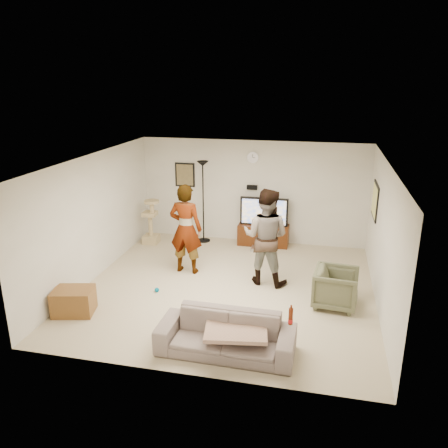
% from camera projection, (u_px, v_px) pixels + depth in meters
% --- Properties ---
extents(floor, '(5.50, 5.50, 0.02)m').
position_uv_depth(floor, '(228.00, 288.00, 8.74)').
color(floor, tan).
rests_on(floor, ground).
extents(ceiling, '(5.50, 5.50, 0.02)m').
position_uv_depth(ceiling, '(229.00, 160.00, 7.95)').
color(ceiling, silver).
rests_on(ceiling, wall_back).
extents(wall_back, '(5.50, 0.04, 2.50)m').
position_uv_depth(wall_back, '(252.00, 192.00, 10.89)').
color(wall_back, white).
rests_on(wall_back, floor).
extents(wall_front, '(5.50, 0.04, 2.50)m').
position_uv_depth(wall_front, '(183.00, 293.00, 5.79)').
color(wall_front, white).
rests_on(wall_front, floor).
extents(wall_left, '(0.04, 5.50, 2.50)m').
position_uv_depth(wall_left, '(94.00, 217.00, 8.92)').
color(wall_left, white).
rests_on(wall_left, floor).
extents(wall_right, '(0.04, 5.50, 2.50)m').
position_uv_depth(wall_right, '(383.00, 238.00, 7.77)').
color(wall_right, white).
rests_on(wall_right, floor).
extents(wall_clock, '(0.26, 0.04, 0.26)m').
position_uv_depth(wall_clock, '(253.00, 157.00, 10.60)').
color(wall_clock, silver).
rests_on(wall_clock, wall_back).
extents(wall_speaker, '(0.25, 0.10, 0.10)m').
position_uv_depth(wall_speaker, '(252.00, 187.00, 10.80)').
color(wall_speaker, black).
rests_on(wall_speaker, wall_back).
extents(picture_back, '(0.42, 0.03, 0.52)m').
position_uv_depth(picture_back, '(185.00, 175.00, 11.12)').
color(picture_back, brown).
rests_on(picture_back, wall_back).
extents(picture_right, '(0.03, 0.78, 0.62)m').
position_uv_depth(picture_right, '(375.00, 201.00, 9.17)').
color(picture_right, '#FFF77E').
rests_on(picture_right, wall_right).
extents(tv_stand, '(1.22, 0.45, 0.51)m').
position_uv_depth(tv_stand, '(263.00, 235.00, 10.91)').
color(tv_stand, '#391908').
rests_on(tv_stand, floor).
extents(console_box, '(0.40, 0.30, 0.07)m').
position_uv_depth(console_box, '(260.00, 249.00, 10.61)').
color(console_box, '#B8B8C2').
rests_on(console_box, floor).
extents(tv, '(1.15, 0.08, 0.68)m').
position_uv_depth(tv, '(264.00, 211.00, 10.72)').
color(tv, black).
rests_on(tv, tv_stand).
extents(tv_screen, '(1.05, 0.01, 0.60)m').
position_uv_depth(tv_screen, '(264.00, 212.00, 10.68)').
color(tv_screen, gold).
rests_on(tv_screen, tv).
extents(floor_lamp, '(0.32, 0.32, 2.01)m').
position_uv_depth(floor_lamp, '(203.00, 202.00, 10.92)').
color(floor_lamp, black).
rests_on(floor_lamp, floor).
extents(cat_tree, '(0.36, 0.36, 1.11)m').
position_uv_depth(cat_tree, '(150.00, 222.00, 10.92)').
color(cat_tree, tan).
rests_on(cat_tree, floor).
extents(person_left, '(0.71, 0.49, 1.89)m').
position_uv_depth(person_left, '(186.00, 229.00, 9.19)').
color(person_left, '#AAAAAA').
rests_on(person_left, floor).
extents(person_right, '(1.05, 0.88, 1.92)m').
position_uv_depth(person_right, '(266.00, 237.00, 8.69)').
color(person_right, '#3F6A8B').
rests_on(person_right, floor).
extents(sofa, '(2.03, 0.82, 0.59)m').
position_uv_depth(sofa, '(226.00, 335.00, 6.60)').
color(sofa, slate).
rests_on(sofa, floor).
extents(throw_blanket, '(1.00, 0.83, 0.06)m').
position_uv_depth(throw_blanket, '(236.00, 330.00, 6.54)').
color(throw_blanket, tan).
rests_on(throw_blanket, sofa).
extents(beer_bottle, '(0.06, 0.06, 0.25)m').
position_uv_depth(beer_bottle, '(291.00, 316.00, 6.27)').
color(beer_bottle, '#581B07').
rests_on(beer_bottle, sofa).
extents(armchair, '(0.84, 0.82, 0.70)m').
position_uv_depth(armchair, '(336.00, 288.00, 7.94)').
color(armchair, '#52553C').
rests_on(armchair, floor).
extents(side_table, '(0.77, 0.64, 0.45)m').
position_uv_depth(side_table, '(74.00, 301.00, 7.73)').
color(side_table, brown).
rests_on(side_table, floor).
extents(toy_ball, '(0.09, 0.09, 0.09)m').
position_uv_depth(toy_ball, '(157.00, 290.00, 8.55)').
color(toy_ball, '#006188').
rests_on(toy_ball, floor).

